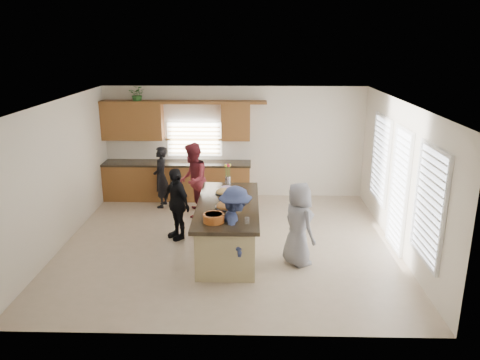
{
  "coord_description": "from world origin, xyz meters",
  "views": [
    {
      "loc": [
        0.45,
        -8.53,
        3.91
      ],
      "look_at": [
        0.21,
        0.56,
        1.15
      ],
      "focal_mm": 35.0,
      "sensor_mm": 36.0,
      "label": 1
    }
  ],
  "objects_px": {
    "salad_bowl": "(214,217)",
    "woman_right_back": "(235,230)",
    "island": "(228,228)",
    "woman_left_mid": "(193,180)",
    "woman_right_front": "(299,224)",
    "woman_left_front": "(176,204)",
    "woman_left_back": "(161,177)"
  },
  "relations": [
    {
      "from": "island",
      "to": "woman_right_back",
      "type": "distance_m",
      "value": 0.87
    },
    {
      "from": "woman_left_front",
      "to": "woman_right_back",
      "type": "distance_m",
      "value": 1.85
    },
    {
      "from": "woman_left_mid",
      "to": "woman_right_front",
      "type": "bearing_deg",
      "value": 41.33
    },
    {
      "from": "woman_right_front",
      "to": "salad_bowl",
      "type": "bearing_deg",
      "value": 75.48
    },
    {
      "from": "woman_left_front",
      "to": "woman_right_front",
      "type": "bearing_deg",
      "value": 24.97
    },
    {
      "from": "woman_left_front",
      "to": "woman_right_back",
      "type": "xyz_separation_m",
      "value": [
        1.23,
        -1.37,
        0.03
      ]
    },
    {
      "from": "island",
      "to": "salad_bowl",
      "type": "relative_size",
      "value": 7.52
    },
    {
      "from": "salad_bowl",
      "to": "woman_right_front",
      "type": "relative_size",
      "value": 0.24
    },
    {
      "from": "island",
      "to": "salad_bowl",
      "type": "height_order",
      "value": "salad_bowl"
    },
    {
      "from": "woman_right_back",
      "to": "woman_right_front",
      "type": "bearing_deg",
      "value": -82.0
    },
    {
      "from": "island",
      "to": "salad_bowl",
      "type": "distance_m",
      "value": 1.09
    },
    {
      "from": "salad_bowl",
      "to": "woman_right_back",
      "type": "relative_size",
      "value": 0.23
    },
    {
      "from": "island",
      "to": "woman_left_mid",
      "type": "bearing_deg",
      "value": 115.13
    },
    {
      "from": "island",
      "to": "woman_left_front",
      "type": "relative_size",
      "value": 1.84
    },
    {
      "from": "woman_left_mid",
      "to": "woman_left_back",
      "type": "bearing_deg",
      "value": -124.75
    },
    {
      "from": "salad_bowl",
      "to": "woman_right_back",
      "type": "bearing_deg",
      "value": 17.04
    },
    {
      "from": "woman_left_mid",
      "to": "woman_right_front",
      "type": "relative_size",
      "value": 1.11
    },
    {
      "from": "island",
      "to": "woman_left_mid",
      "type": "relative_size",
      "value": 1.6
    },
    {
      "from": "woman_left_mid",
      "to": "woman_right_front",
      "type": "xyz_separation_m",
      "value": [
        2.17,
        -2.37,
        -0.08
      ]
    },
    {
      "from": "salad_bowl",
      "to": "woman_right_back",
      "type": "height_order",
      "value": "woman_right_back"
    },
    {
      "from": "woman_right_front",
      "to": "woman_left_front",
      "type": "bearing_deg",
      "value": 35.48
    },
    {
      "from": "woman_right_back",
      "to": "woman_left_back",
      "type": "bearing_deg",
      "value": 23.96
    },
    {
      "from": "salad_bowl",
      "to": "woman_left_front",
      "type": "height_order",
      "value": "woman_left_front"
    },
    {
      "from": "island",
      "to": "woman_left_front",
      "type": "xyz_separation_m",
      "value": [
        -1.06,
        0.57,
        0.28
      ]
    },
    {
      "from": "woman_left_back",
      "to": "woman_right_back",
      "type": "xyz_separation_m",
      "value": [
        1.89,
        -3.21,
        0.03
      ]
    },
    {
      "from": "island",
      "to": "woman_right_back",
      "type": "relative_size",
      "value": 1.76
    },
    {
      "from": "salad_bowl",
      "to": "woman_left_back",
      "type": "xyz_separation_m",
      "value": [
        -1.53,
        3.32,
        -0.29
      ]
    },
    {
      "from": "woman_left_back",
      "to": "woman_left_mid",
      "type": "relative_size",
      "value": 0.88
    },
    {
      "from": "salad_bowl",
      "to": "woman_right_back",
      "type": "distance_m",
      "value": 0.46
    },
    {
      "from": "island",
      "to": "salad_bowl",
      "type": "xyz_separation_m",
      "value": [
        -0.19,
        -0.91,
        0.58
      ]
    },
    {
      "from": "woman_right_back",
      "to": "woman_right_front",
      "type": "height_order",
      "value": "woman_right_back"
    },
    {
      "from": "woman_left_front",
      "to": "woman_left_back",
      "type": "bearing_deg",
      "value": 159.43
    }
  ]
}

